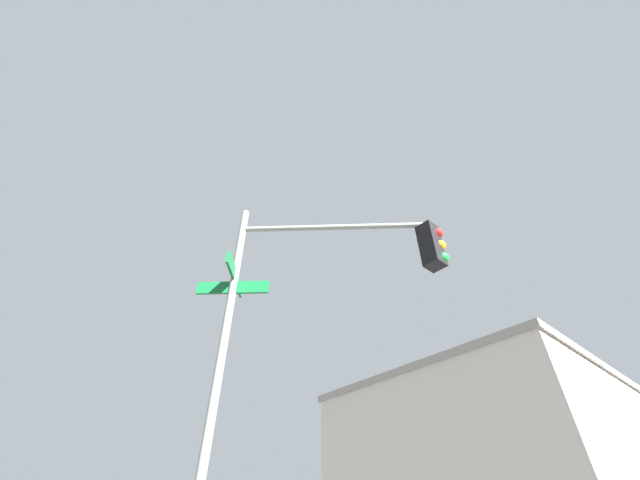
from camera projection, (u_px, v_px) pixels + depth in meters
traffic_signal_near at (323, 302)px, 5.52m from camera, size 2.71×2.88×6.34m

